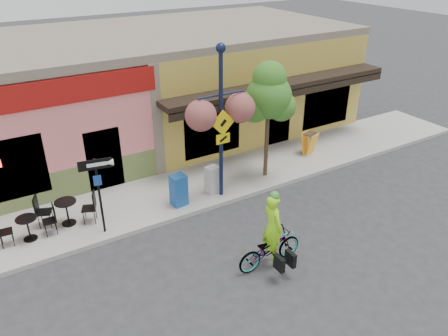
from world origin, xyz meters
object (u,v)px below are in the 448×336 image
bicycle (270,249)px  street_tree (268,121)px  one_way_sign (100,197)px  newspaper_box_blue (179,190)px  lamp_post (221,125)px  newspaper_box_grey (213,179)px  building (141,86)px  cyclist_rider (272,235)px

bicycle → street_tree: bearing=-34.4°
one_way_sign → street_tree: street_tree is taller
bicycle → newspaper_box_blue: size_ratio=1.84×
lamp_post → newspaper_box_blue: (-1.49, 0.16, -2.00)m
lamp_post → one_way_sign: lamp_post is taller
street_tree → newspaper_box_grey: bearing=-179.1°
newspaper_box_grey → newspaper_box_blue: bearing=178.5°
bicycle → lamp_post: size_ratio=0.38×
newspaper_box_blue → newspaper_box_grey: size_ratio=1.14×
one_way_sign → bicycle: bearing=-36.1°
building → cyclist_rider: size_ratio=9.63×
building → newspaper_box_grey: 6.42m
building → newspaper_box_blue: building is taller
cyclist_rider → newspaper_box_grey: cyclist_rider is taller
cyclist_rider → newspaper_box_grey: 3.97m
lamp_post → newspaper_box_grey: 2.09m
lamp_post → newspaper_box_blue: 2.50m
newspaper_box_blue → one_way_sign: bearing=178.5°
lamp_post → newspaper_box_blue: bearing=174.8°
building → street_tree: building is taller
newspaper_box_grey → bicycle: bearing=-105.9°
building → one_way_sign: 7.71m
bicycle → lamp_post: bearing=-10.0°
building → bicycle: bearing=-93.0°
cyclist_rider → one_way_sign: bearing=44.3°
building → cyclist_rider: bearing=-92.7°
building → newspaper_box_blue: bearing=-102.1°
lamp_post → street_tree: (2.08, 0.36, -0.41)m
building → bicycle: size_ratio=9.45×
newspaper_box_grey → street_tree: (2.22, 0.03, 1.65)m
building → one_way_sign: (-3.90, -6.59, -0.91)m
building → lamp_post: size_ratio=3.61×
newspaper_box_grey → lamp_post: bearing=-75.3°
newspaper_box_grey → street_tree: street_tree is taller
newspaper_box_blue → street_tree: bearing=-3.3°
street_tree → cyclist_rider: bearing=-124.2°
newspaper_box_blue → lamp_post: bearing=-12.7°
bicycle → newspaper_box_grey: size_ratio=2.10×
one_way_sign → newspaper_box_grey: (3.89, 0.38, -0.73)m
lamp_post → newspaper_box_blue: lamp_post is taller
bicycle → newspaper_box_blue: 3.86m
building → newspaper_box_grey: size_ratio=19.81×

